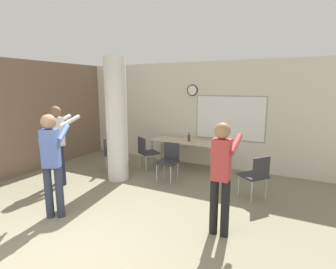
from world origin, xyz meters
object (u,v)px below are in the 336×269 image
at_px(folding_table, 186,143).
at_px(chair_table_left, 146,151).
at_px(person_playing_side, 221,170).
at_px(chair_near_pillar, 112,151).
at_px(person_watching_back, 58,139).
at_px(bottle_on_table, 189,138).
at_px(person_playing_front, 52,158).
at_px(chair_table_front, 169,159).
at_px(chair_mid_room, 256,174).

xyz_separation_m(folding_table, chair_table_left, (-0.83, -0.64, -0.17)).
bearing_deg(folding_table, person_playing_side, -57.43).
height_order(chair_near_pillar, person_watching_back, person_watching_back).
distance_m(bottle_on_table, person_playing_front, 3.59).
distance_m(chair_table_front, person_watching_back, 2.48).
relative_size(chair_mid_room, person_playing_front, 0.50).
height_order(chair_table_left, person_playing_side, person_playing_side).
relative_size(chair_near_pillar, person_playing_front, 0.50).
relative_size(bottle_on_table, chair_mid_room, 0.28).
height_order(folding_table, person_playing_side, person_playing_side).
bearing_deg(chair_mid_room, chair_table_front, 175.37).
bearing_deg(person_playing_side, person_watching_back, 174.77).
height_order(chair_near_pillar, person_playing_side, person_playing_side).
bearing_deg(person_playing_front, chair_table_front, 69.16).
distance_m(chair_mid_room, person_playing_front, 3.67).
relative_size(folding_table, bottle_on_table, 7.72).
bearing_deg(chair_table_left, person_watching_back, -123.89).
bearing_deg(chair_near_pillar, chair_mid_room, -1.89).
relative_size(chair_table_left, person_playing_front, 0.50).
relative_size(bottle_on_table, person_playing_front, 0.14).
xyz_separation_m(person_playing_side, person_playing_front, (-2.60, -0.74, 0.03)).
height_order(bottle_on_table, chair_table_front, bottle_on_table).
xyz_separation_m(bottle_on_table, person_playing_front, (-0.97, -3.45, 0.19)).
height_order(folding_table, chair_table_left, chair_table_left).
bearing_deg(bottle_on_table, chair_table_left, -146.02).
distance_m(person_playing_side, person_playing_front, 2.71).
xyz_separation_m(chair_near_pillar, chair_mid_room, (3.58, -0.12, 0.00)).
bearing_deg(chair_mid_room, person_playing_side, -99.89).
bearing_deg(person_watching_back, chair_mid_room, 16.10).
bearing_deg(bottle_on_table, person_watching_back, -131.55).
height_order(bottle_on_table, person_playing_side, person_playing_side).
height_order(folding_table, chair_table_front, chair_table_front).
bearing_deg(person_watching_back, bottle_on_table, 48.45).
xyz_separation_m(bottle_on_table, person_playing_side, (1.64, -2.70, 0.16)).
distance_m(bottle_on_table, chair_table_left, 1.16).
height_order(bottle_on_table, person_watching_back, person_watching_back).
bearing_deg(chair_table_left, folding_table, 37.76).
xyz_separation_m(chair_table_front, chair_mid_room, (1.95, -0.16, 0.00)).
bearing_deg(chair_mid_room, chair_table_left, 168.26).
bearing_deg(chair_near_pillar, folding_table, 34.91).
distance_m(person_playing_side, person_watching_back, 3.75).
bearing_deg(chair_near_pillar, chair_table_front, 1.38).
bearing_deg(bottle_on_table, chair_mid_room, -32.56).
bearing_deg(folding_table, bottle_on_table, -8.49).
distance_m(chair_table_front, chair_mid_room, 1.96).
distance_m(person_watching_back, person_playing_front, 1.56).
relative_size(chair_table_front, chair_table_left, 1.00).
bearing_deg(chair_mid_room, person_watching_back, -163.90).
xyz_separation_m(folding_table, bottle_on_table, (0.10, -0.02, 0.14)).
bearing_deg(person_playing_front, chair_near_pillar, 107.03).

